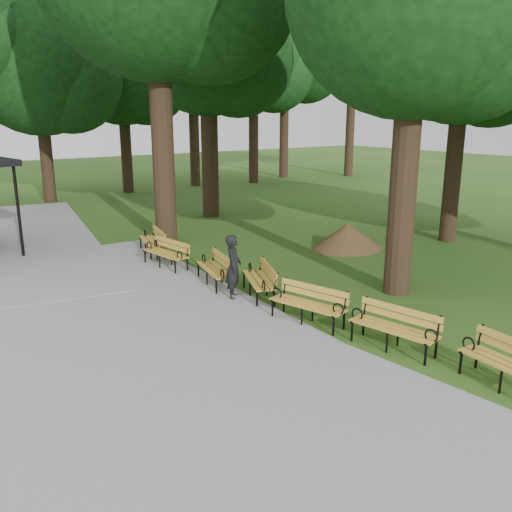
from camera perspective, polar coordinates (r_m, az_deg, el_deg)
ground at (r=11.62m, az=9.12°, el=-8.71°), size 100.00×100.00×0.00m
path at (r=12.02m, az=-15.49°, el=-8.11°), size 12.00×38.00×0.06m
person at (r=13.66m, az=-2.40°, el=-1.17°), size 0.69×0.73×1.67m
dirt_mound at (r=19.14m, az=9.66°, el=2.13°), size 2.23×2.23×0.90m
bench_1 at (r=10.31m, az=25.32°, el=-10.54°), size 0.80×1.95×0.88m
bench_2 at (r=11.20m, az=14.32°, el=-7.48°), size 1.00×1.99×0.88m
bench_3 at (r=12.20m, az=5.47°, el=-5.19°), size 1.13×2.00×0.88m
bench_4 at (r=13.90m, az=0.26°, el=-2.58°), size 1.33×2.00×0.88m
bench_5 at (r=14.86m, az=-4.43°, el=-1.46°), size 1.05×1.99×0.88m
bench_6 at (r=16.72m, az=-9.57°, el=0.24°), size 0.90×1.97×0.88m
bench_7 at (r=18.40m, az=-10.97°, el=1.52°), size 1.03×1.99×0.88m
lawn_tree_1 at (r=20.96m, az=21.27°, el=20.44°), size 5.70×5.70×9.87m
lawn_tree_4 at (r=24.77m, az=-5.17°, el=21.82°), size 6.46×6.46×10.90m
lawn_tree_5 at (r=22.85m, az=16.39°, el=21.22°), size 6.07×6.07×10.41m
tree_backdrop at (r=33.73m, az=-10.33°, el=21.00°), size 37.07×9.72×16.62m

